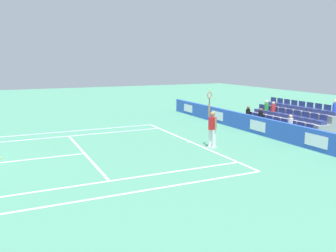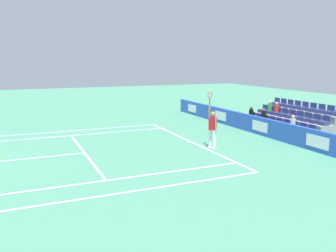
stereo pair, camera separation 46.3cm
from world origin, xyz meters
name	(u,v)px [view 1 (the left image)]	position (x,y,z in m)	size (l,w,h in m)	color
line_baseline	(191,142)	(0.00, -11.89, 0.00)	(10.97, 0.10, 0.01)	white
line_service	(85,153)	(0.00, -6.40, 0.00)	(8.23, 0.10, 0.01)	white
line_centre_service	(7,162)	(0.00, -3.20, 0.00)	(0.10, 6.40, 0.01)	white
line_singles_sideline_left	(61,137)	(4.12, -5.95, 0.00)	(0.10, 11.89, 0.01)	white
line_singles_sideline_right	(96,183)	(-4.12, -5.95, 0.00)	(0.10, 11.89, 0.01)	white
line_doubles_sideline_left	(57,132)	(5.49, -5.95, 0.00)	(0.10, 11.89, 0.01)	white
line_doubles_sideline_right	(107,197)	(-5.49, -5.95, 0.00)	(0.10, 11.89, 0.01)	white
line_centre_mark	(189,142)	(0.00, -11.79, 0.00)	(0.10, 0.20, 0.01)	white
sponsor_barrier	(259,126)	(0.00, -16.32, 0.50)	(20.82, 0.22, 1.01)	blue
tennis_player	(212,128)	(-1.52, -12.24, 0.99)	(0.54, 0.43, 2.85)	white
stadium_stand	(290,122)	(0.01, -18.63, 0.54)	(5.58, 2.85, 2.11)	gray
loose_tennis_ball	(1,158)	(0.69, -2.96, 0.03)	(0.07, 0.07, 0.07)	#D1E533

